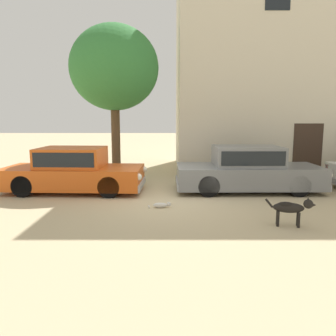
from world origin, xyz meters
TOP-DOWN VIEW (x-y plane):
  - ground_plane at (0.00, 0.00)m, footprint 80.00×80.00m
  - parked_sedan_nearest at (-2.98, 1.15)m, footprint 4.49×1.95m
  - parked_sedan_second at (2.54, 1.24)m, footprint 4.64×1.82m
  - apartment_block at (7.38, 6.06)m, footprint 13.89×5.37m
  - stray_dog_spotted at (2.67, -2.26)m, footprint 1.04×0.35m
  - stray_cat at (-0.16, -0.78)m, footprint 0.61×0.22m
  - acacia_tree_left at (-2.00, 3.64)m, footprint 3.32×2.99m

SIDE VIEW (x-z plane):
  - ground_plane at x=0.00m, z-range 0.00..0.00m
  - stray_cat at x=-0.16m, z-range -0.01..0.15m
  - stray_dog_spotted at x=2.67m, z-range 0.09..0.74m
  - parked_sedan_nearest at x=-2.98m, z-range -0.01..1.39m
  - parked_sedan_second at x=2.54m, z-range -0.01..1.42m
  - acacia_tree_left at x=-2.00m, z-range 1.26..7.00m
  - apartment_block at x=7.38m, z-range 0.00..9.85m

